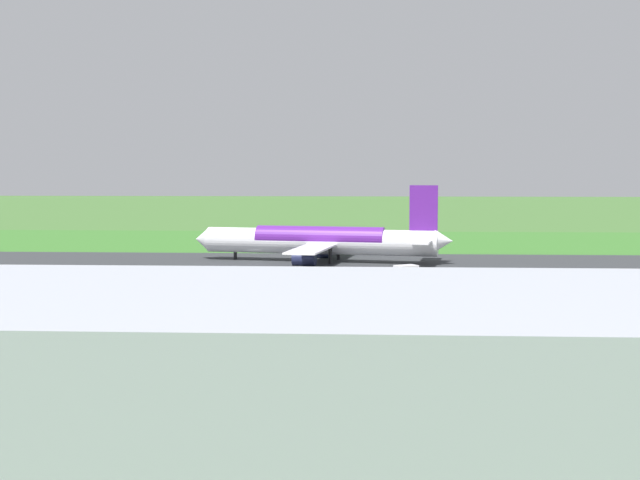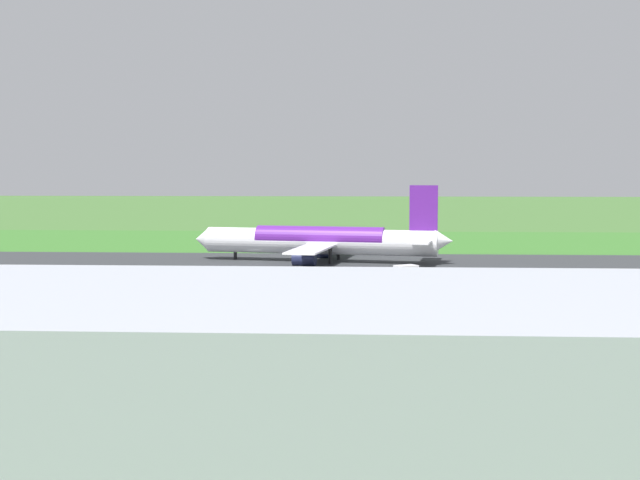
# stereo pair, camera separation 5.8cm
# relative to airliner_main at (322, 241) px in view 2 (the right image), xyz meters

# --- Properties ---
(ground_plane) EXTENTS (800.00, 800.00, 0.00)m
(ground_plane) POSITION_rel_airliner_main_xyz_m (13.78, -0.06, -4.35)
(ground_plane) COLOR #3D662D
(runway_asphalt) EXTENTS (600.00, 33.06, 0.06)m
(runway_asphalt) POSITION_rel_airliner_main_xyz_m (13.78, -0.06, -4.32)
(runway_asphalt) COLOR #2D3033
(runway_asphalt) RESTS_ON ground
(apron_concrete) EXTENTS (440.00, 110.00, 0.05)m
(apron_concrete) POSITION_rel_airliner_main_xyz_m (13.78, 53.40, -4.33)
(apron_concrete) COLOR gray
(apron_concrete) RESTS_ON ground
(grass_verge_foreground) EXTENTS (600.00, 80.00, 0.04)m
(grass_verge_foreground) POSITION_rel_airliner_main_xyz_m (13.78, -43.79, -4.33)
(grass_verge_foreground) COLOR #346B27
(grass_verge_foreground) RESTS_ON ground
(airliner_main) EXTENTS (53.97, 44.38, 15.88)m
(airliner_main) POSITION_rel_airliner_main_xyz_m (0.00, 0.00, 0.00)
(airliner_main) COLOR white
(airliner_main) RESTS_ON ground
(service_car_followme) EXTENTS (4.56, 3.07, 1.62)m
(service_car_followme) POSITION_rel_airliner_main_xyz_m (20.14, 31.29, -3.51)
(service_car_followme) COLOR black
(service_car_followme) RESTS_ON ground
(service_truck_fuel) EXTENTS (6.11, 4.99, 2.65)m
(service_truck_fuel) POSITION_rel_airliner_main_xyz_m (-15.34, 28.57, -2.95)
(service_truck_fuel) COLOR gray
(service_truck_fuel) RESTS_ON ground
(service_car_ops) EXTENTS (4.56, 3.54, 1.62)m
(service_car_ops) POSITION_rel_airliner_main_xyz_m (38.37, 32.20, -3.51)
(service_car_ops) COLOR #B21914
(service_car_ops) RESTS_ON ground
(no_stopping_sign) EXTENTS (0.60, 0.10, 2.63)m
(no_stopping_sign) POSITION_rel_airliner_main_xyz_m (-2.16, -45.73, -2.79)
(no_stopping_sign) COLOR slate
(no_stopping_sign) RESTS_ON ground
(traffic_cone_orange) EXTENTS (0.40, 0.40, 0.55)m
(traffic_cone_orange) POSITION_rel_airliner_main_xyz_m (2.70, -45.05, -4.08)
(traffic_cone_orange) COLOR orange
(traffic_cone_orange) RESTS_ON ground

